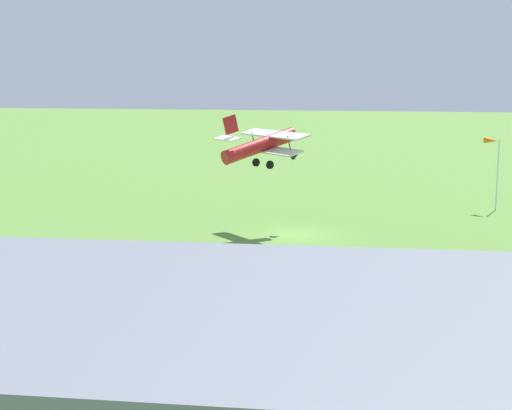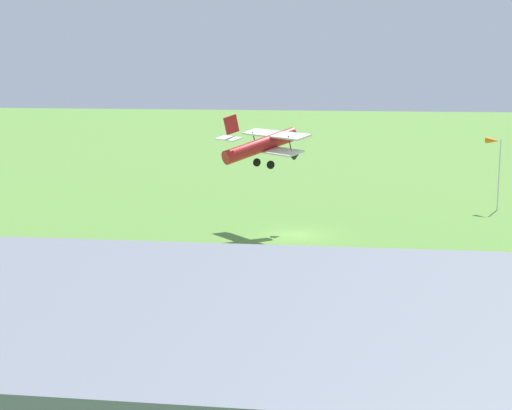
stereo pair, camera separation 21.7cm
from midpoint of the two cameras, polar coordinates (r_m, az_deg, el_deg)
name	(u,v)px [view 1 (the left image)]	position (r m, az deg, el deg)	size (l,w,h in m)	color
ground_plane	(295,235)	(58.21, 2.91, -2.28)	(400.00, 400.00, 0.00)	#568438
hangar	(211,392)	(23.12, -3.73, -14.00)	(38.74, 16.15, 5.86)	#B7BCC6
biplane	(263,145)	(57.63, 0.40, 4.60)	(7.40, 7.39, 4.19)	#B21E1E
person_beside_truck	(6,284)	(44.11, -18.62, -5.72)	(0.47, 0.47, 1.61)	#33723F
windsock	(492,146)	(71.17, 17.47, 4.29)	(1.43, 1.34, 6.69)	silver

